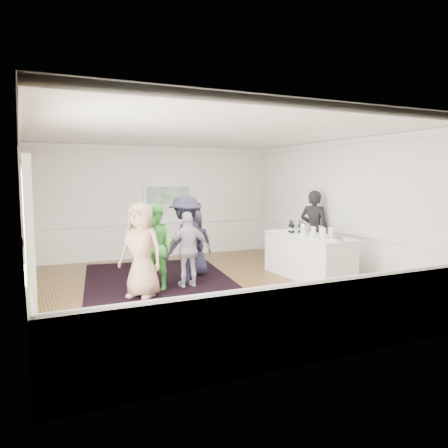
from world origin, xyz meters
name	(u,v)px	position (x,y,z in m)	size (l,w,h in m)	color
floor	(209,288)	(0.00, 0.00, 0.00)	(8.00, 8.00, 0.00)	brown
ceiling	(209,132)	(0.00, 0.00, 3.20)	(7.00, 8.00, 0.02)	white
wall_left	(21,218)	(-3.50, 0.00, 1.60)	(0.02, 8.00, 3.20)	white
wall_right	(343,207)	(3.50, 0.00, 1.60)	(0.02, 8.00, 3.20)	white
wall_back	(154,202)	(0.00, 4.00, 1.60)	(7.00, 0.02, 3.20)	white
wall_front	(337,234)	(0.00, -4.00, 1.60)	(7.00, 0.02, 3.20)	white
wainscoting	(209,264)	(0.00, 0.00, 0.50)	(7.00, 8.00, 1.00)	white
mirror	(23,203)	(-3.45, 1.30, 1.80)	(0.05, 1.25, 1.85)	#BE7C38
doorway	(28,243)	(-3.45, -1.90, 1.42)	(0.10, 1.78, 2.56)	white
landscape_painting	(168,196)	(0.40, 3.95, 1.78)	(1.44, 0.06, 0.66)	white
area_rug	(158,278)	(-0.74, 1.23, 0.01)	(3.17, 4.16, 0.02)	black
serving_table	(308,256)	(2.42, -0.12, 0.50)	(0.93, 2.45, 0.99)	white
bartender	(314,229)	(3.20, 0.72, 0.99)	(0.72, 0.47, 1.98)	black
guest_tan	(141,250)	(-1.46, -0.11, 0.91)	(0.89, 0.58, 1.83)	#A38166
guest_green	(155,247)	(-1.04, 0.35, 0.89)	(0.86, 0.67, 1.77)	#54D254
guest_lilac	(188,249)	(-0.36, 0.26, 0.80)	(0.93, 0.39, 1.59)	#B9B3C9
guest_dark_a	(186,240)	(-0.30, 0.58, 0.96)	(1.24, 0.71, 1.92)	#232239
guest_dark_b	(194,234)	(0.53, 2.18, 0.84)	(0.61, 0.40, 1.68)	black
guest_navy	(195,243)	(0.16, 1.19, 0.77)	(0.76, 0.49, 1.55)	#232239
wine_bottles	(295,226)	(2.41, 0.40, 1.15)	(0.44, 0.31, 0.31)	black
juice_pitchers	(318,232)	(2.41, -0.49, 1.11)	(0.42, 0.70, 0.24)	#81B741
ice_bucket	(304,229)	(2.45, 0.08, 1.11)	(0.26, 0.26, 0.24)	silver
nut_bowl	(337,239)	(2.39, -1.15, 1.03)	(0.28, 0.28, 0.08)	white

